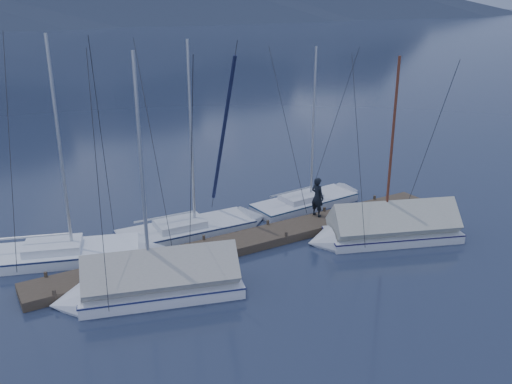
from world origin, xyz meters
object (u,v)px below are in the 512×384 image
sailboat_covered_near (381,231)px  person (317,197)px  sailboat_open_left (86,253)px  sailboat_open_right (317,200)px  sailboat_open_mid (205,227)px  sailboat_covered_far (146,285)px

sailboat_covered_near → person: bearing=112.6°
sailboat_open_left → person: bearing=-10.5°
person → sailboat_open_right: bearing=-50.1°
sailboat_open_left → sailboat_covered_near: bearing=-23.1°
sailboat_open_left → sailboat_open_mid: (5.01, -0.06, -0.01)m
sailboat_open_mid → sailboat_covered_near: bearing=-38.1°
sailboat_open_mid → person: bearing=-20.4°
sailboat_open_right → sailboat_covered_near: sailboat_open_right is taller
sailboat_open_left → sailboat_open_mid: 5.01m
sailboat_open_mid → person: (4.63, -1.72, 1.07)m
sailboat_open_left → sailboat_covered_near: 11.76m
sailboat_open_right → sailboat_covered_near: 4.82m
sailboat_covered_near → person: sailboat_covered_near is taller
sailboat_open_left → person: sailboat_open_left is taller
sailboat_open_right → sailboat_open_mid: bearing=-177.7°
sailboat_open_right → person: (-1.53, -1.96, 1.08)m
sailboat_open_right → sailboat_covered_far: size_ratio=0.93×
sailboat_open_left → sailboat_open_right: bearing=1.0°
sailboat_open_mid → sailboat_covered_far: 5.66m
sailboat_open_right → sailboat_covered_far: sailboat_covered_far is taller
sailboat_open_left → sailboat_open_right: size_ratio=1.12×
sailboat_open_mid → sailboat_covered_far: bearing=-135.6°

